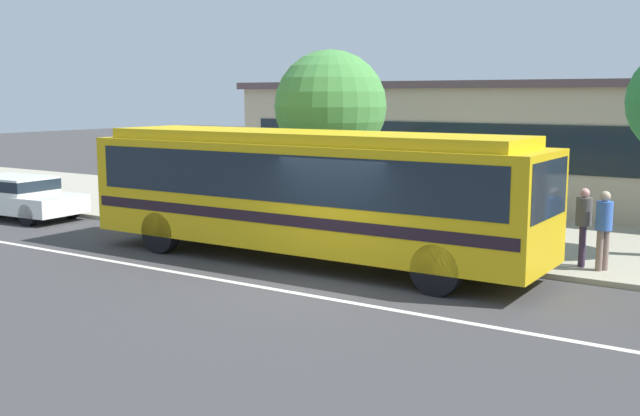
{
  "coord_description": "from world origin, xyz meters",
  "views": [
    {
      "loc": [
        8.15,
        -12.39,
        3.77
      ],
      "look_at": [
        -0.96,
        1.45,
        1.3
      ],
      "focal_mm": 42.65,
      "sensor_mm": 36.0,
      "label": 1
    }
  ],
  "objects_px": {
    "transit_bus": "(307,187)",
    "pedestrian_waiting_near_sign": "(604,224)",
    "pedestrian_standing_by_tree": "(214,187)",
    "street_tree_near_stop": "(330,107)",
    "pedestrian_walking_along_curb": "(583,221)",
    "sedan_behind_bus": "(16,195)"
  },
  "relations": [
    {
      "from": "sedan_behind_bus",
      "to": "street_tree_near_stop",
      "type": "relative_size",
      "value": 0.89
    },
    {
      "from": "pedestrian_standing_by_tree",
      "to": "pedestrian_walking_along_curb",
      "type": "bearing_deg",
      "value": -0.57
    },
    {
      "from": "sedan_behind_bus",
      "to": "pedestrian_standing_by_tree",
      "type": "relative_size",
      "value": 2.56
    },
    {
      "from": "pedestrian_waiting_near_sign",
      "to": "street_tree_near_stop",
      "type": "height_order",
      "value": "street_tree_near_stop"
    },
    {
      "from": "sedan_behind_bus",
      "to": "pedestrian_waiting_near_sign",
      "type": "distance_m",
      "value": 17.08
    },
    {
      "from": "transit_bus",
      "to": "pedestrian_standing_by_tree",
      "type": "bearing_deg",
      "value": 153.23
    },
    {
      "from": "pedestrian_waiting_near_sign",
      "to": "pedestrian_walking_along_curb",
      "type": "height_order",
      "value": "pedestrian_walking_along_curb"
    },
    {
      "from": "pedestrian_waiting_near_sign",
      "to": "pedestrian_standing_by_tree",
      "type": "distance_m",
      "value": 10.94
    },
    {
      "from": "transit_bus",
      "to": "sedan_behind_bus",
      "type": "height_order",
      "value": "transit_bus"
    },
    {
      "from": "pedestrian_walking_along_curb",
      "to": "street_tree_near_stop",
      "type": "xyz_separation_m",
      "value": [
        -7.35,
        1.46,
        2.33
      ]
    },
    {
      "from": "pedestrian_standing_by_tree",
      "to": "street_tree_near_stop",
      "type": "relative_size",
      "value": 0.35
    },
    {
      "from": "transit_bus",
      "to": "pedestrian_waiting_near_sign",
      "type": "distance_m",
      "value": 6.39
    },
    {
      "from": "transit_bus",
      "to": "pedestrian_waiting_near_sign",
      "type": "height_order",
      "value": "transit_bus"
    },
    {
      "from": "sedan_behind_bus",
      "to": "pedestrian_walking_along_curb",
      "type": "distance_m",
      "value": 16.65
    },
    {
      "from": "pedestrian_standing_by_tree",
      "to": "street_tree_near_stop",
      "type": "xyz_separation_m",
      "value": [
        3.12,
        1.36,
        2.32
      ]
    },
    {
      "from": "transit_bus",
      "to": "pedestrian_standing_by_tree",
      "type": "xyz_separation_m",
      "value": [
        -4.98,
        2.51,
        -0.6
      ]
    },
    {
      "from": "transit_bus",
      "to": "pedestrian_waiting_near_sign",
      "type": "xyz_separation_m",
      "value": [
        5.95,
        2.25,
        -0.62
      ]
    },
    {
      "from": "transit_bus",
      "to": "pedestrian_standing_by_tree",
      "type": "distance_m",
      "value": 5.61
    },
    {
      "from": "pedestrian_waiting_near_sign",
      "to": "street_tree_near_stop",
      "type": "distance_m",
      "value": 8.31
    },
    {
      "from": "street_tree_near_stop",
      "to": "pedestrian_walking_along_curb",
      "type": "bearing_deg",
      "value": -11.25
    },
    {
      "from": "sedan_behind_bus",
      "to": "street_tree_near_stop",
      "type": "distance_m",
      "value": 10.21
    },
    {
      "from": "pedestrian_waiting_near_sign",
      "to": "pedestrian_walking_along_curb",
      "type": "relative_size",
      "value": 0.99
    }
  ]
}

